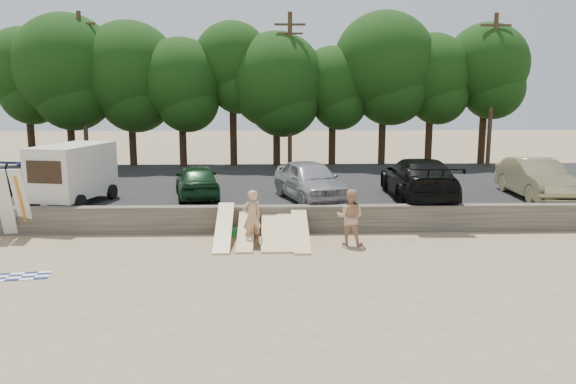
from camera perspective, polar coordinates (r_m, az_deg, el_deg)
The scene contains 22 objects.
ground at distance 18.14m, azimuth -4.39°, elevation -6.41°, with size 120.00×120.00×0.00m, color tan.
seawall at distance 20.91m, azimuth -4.05°, elevation -2.77°, with size 44.00×0.50×1.00m, color #6B6356.
parking_lot at distance 28.30m, azimuth -3.47°, elevation 0.31°, with size 44.00×14.50×0.70m, color #282828.
treeline at distance 34.88m, azimuth -4.73°, elevation 12.13°, with size 33.17×6.79×9.37m.
utility_poles at distance 33.40m, azimuth 0.20°, elevation 10.56°, with size 25.80×0.26×9.00m.
box_trailer at distance 24.11m, azimuth -20.99°, elevation 2.01°, with size 2.79×4.07×2.39m.
car_1 at distance 24.23m, azimuth -9.23°, elevation 1.12°, with size 1.71×4.26×1.45m, color black.
car_2 at distance 23.28m, azimuth 2.24°, elevation 1.17°, with size 1.98×4.93×1.68m, color gray.
car_3 at distance 24.24m, azimuth 13.10°, elevation 1.35°, with size 2.45×6.02×1.75m, color black.
car_4 at distance 26.14m, azimuth 23.87°, elevation 1.27°, with size 1.76×5.03×1.66m, color #867E55.
surfboard_upright_3 at distance 22.32m, azimuth -26.83°, elevation -1.02°, with size 0.50×0.06×2.60m, color silver.
surfboard_upright_4 at distance 22.23m, azimuth -25.42°, elevation -0.97°, with size 0.50×0.06×2.60m, color silver.
surfboard_low_0 at distance 19.42m, azimuth -6.53°, elevation -3.55°, with size 0.56×3.00×0.07m, color beige.
surfboard_low_1 at distance 19.54m, azimuth -4.29°, elevation -3.78°, with size 0.56×3.00×0.07m, color beige.
surfboard_low_2 at distance 19.55m, azimuth -1.89°, elevation -3.94°, with size 0.56×3.00×0.07m, color beige.
surfboard_low_3 at distance 19.55m, azimuth -0.31°, elevation -3.87°, with size 0.56×3.00×0.07m, color beige.
surfboard_low_4 at distance 19.35m, azimuth 1.27°, elevation -3.92°, with size 0.56×3.00×0.07m, color beige.
beachgoer_a at distance 19.13m, azimuth -3.68°, elevation -2.60°, with size 0.69×0.45×1.90m, color tan.
beachgoer_b at distance 19.18m, azimuth 6.33°, elevation -2.56°, with size 0.94×0.73×1.93m, color tan.
cooler at distance 20.44m, azimuth -5.74°, elevation -4.07°, with size 0.38×0.30×0.32m, color #268C3E.
gear_bag at distance 20.41m, azimuth -0.91°, elevation -4.19°, with size 0.30×0.25×0.22m, color #CE5218.
beach_towel at distance 17.74m, azimuth -25.42°, elevation -7.74°, with size 1.50×1.50×0.00m, color white.
Camera 1 is at (0.83, -17.38, 5.13)m, focal length 35.00 mm.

